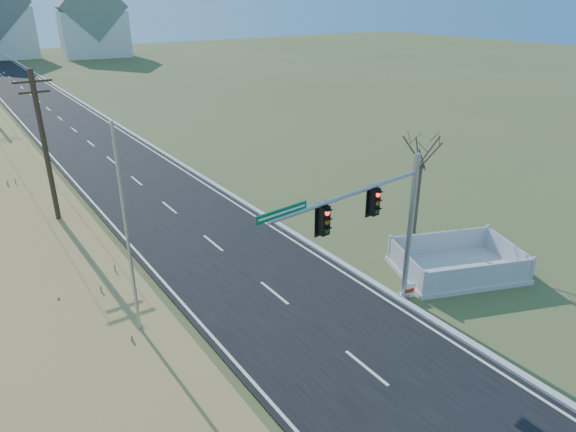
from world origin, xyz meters
The scene contains 10 objects.
ground centered at (0.00, 0.00, 0.00)m, with size 260.00×260.00×0.00m, color #4A5027.
road centered at (0.00, 50.00, 0.03)m, with size 8.00×180.00×0.06m, color black.
curb centered at (4.15, 50.00, 0.09)m, with size 0.30×180.00×0.18m, color #B2AFA8.
utility_pole_near centered at (-6.50, 15.00, 4.68)m, with size 1.80×0.26×9.00m.
condo_ne centered at (20.00, 104.00, 6.84)m, with size 14.12×10.51×16.52m.
traffic_signal_mast centered at (2.68, 0.38, 4.08)m, with size 8.17×1.21×6.54m.
fence_enclosure centered at (8.27, 0.78, 0.27)m, with size 6.67×5.64×1.29m.
open_sign centered at (4.71, 0.44, 0.36)m, with size 0.54×0.17×0.68m.
flagpole centered at (-6.31, 3.03, 3.50)m, with size 0.39×0.39×8.77m.
bare_tree centered at (9.88, 4.95, 4.81)m, with size 2.25×2.25×5.96m.
Camera 1 is at (-10.48, -12.43, 12.22)m, focal length 32.00 mm.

